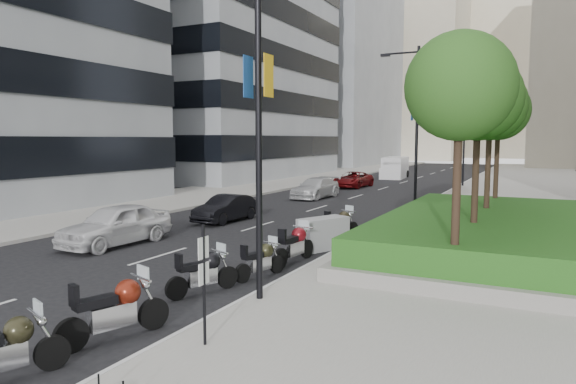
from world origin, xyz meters
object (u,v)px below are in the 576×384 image
Objects in this scene: lamp_post_1 at (414,121)px; car_d at (353,180)px; parking_sign at (204,279)px; car_b at (226,208)px; motorcycle_0 at (4,349)px; motorcycle_3 at (261,260)px; lamp_post_0 at (253,99)px; motorcycle_4 at (295,244)px; motorcycle_6 at (340,224)px; motorcycle_5 at (323,234)px; motorcycle_1 at (116,309)px; delivery_van at (395,168)px; car_a at (116,224)px; car_c at (316,188)px; motorcycle_2 at (204,272)px; lamp_post_2 at (463,128)px.

car_d is at bearing 120.94° from lamp_post_1.
parking_sign reaches higher than car_b.
motorcycle_3 is (0.57, 7.72, -0.06)m from motorcycle_0.
lamp_post_0 reaches higher than motorcycle_4.
lamp_post_0 is 6.23m from motorcycle_4.
lamp_post_1 reaches higher than motorcycle_6.
motorcycle_1 is at bearing -157.87° from motorcycle_5.
motorcycle_4 is 38.78m from delivery_van.
car_b is (-6.82, 6.22, 0.04)m from motorcycle_4.
car_c is at bearing 91.52° from car_a.
motorcycle_2 is at bearing -164.35° from motorcycle_6.
car_a is at bearing -87.90° from car_c.
motorcycle_3 is at bearing -93.92° from lamp_post_1.
motorcycle_5 is at bearing -91.76° from lamp_post_2.
lamp_post_0 reaches higher than motorcycle_6.
delivery_van is (-6.16, 48.02, 0.44)m from motorcycle_0.
motorcycle_6 is at bearing -68.87° from car_d.
motorcycle_2 is at bearing -95.37° from lamp_post_1.
lamp_post_1 is 15.56m from motorcycle_3.
motorcycle_1 is 46.21m from delivery_van.
motorcycle_6 is 23.16m from car_d.
parking_sign is at bearing -152.47° from motorcycle_6.
lamp_post_1 is at bearing 1.10° from motorcycle_4.
car_c reaches higher than motorcycle_4.
motorcycle_4 is (-1.59, 7.27, -0.83)m from parking_sign.
motorcycle_5 is 0.53× the size of car_b.
motorcycle_3 is at bearing -67.05° from car_c.
motorcycle_0 is at bearing -158.65° from motorcycle_5.
car_a is at bearing 155.98° from lamp_post_0.
motorcycle_0 is 0.92× the size of motorcycle_4.
motorcycle_4 is 9.23m from car_b.
car_c is (-6.87, 13.22, 0.09)m from motorcycle_6.
car_a is 6.77m from car_b.
parking_sign reaches higher than motorcycle_5.
motorcycle_4 is 27.46m from car_d.
parking_sign reaches higher than delivery_van.
motorcycle_1 is 1.02× the size of motorcycle_4.
car_a is at bearing 143.26° from motorcycle_6.
car_a is (-6.85, 9.33, 0.21)m from motorcycle_0.
motorcycle_6 is at bearing 37.09° from car_a.
lamp_post_1 is 3.60× the size of parking_sign.
lamp_post_0 is 5.12m from motorcycle_3.
motorcycle_3 is 0.41× the size of car_c.
motorcycle_4 is at bearing 7.12° from car_a.
motorcycle_3 is at bearing -91.78° from lamp_post_2.
car_b is at bearing -107.55° from lamp_post_2.
motorcycle_0 reaches higher than motorcycle_2.
motorcycle_0 is 0.45× the size of car_a.
motorcycle_5 is (-0.88, 6.55, -4.46)m from lamp_post_0.
lamp_post_0 is 4.27× the size of motorcycle_2.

